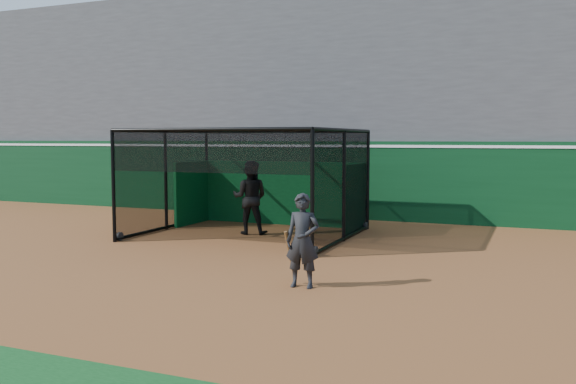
% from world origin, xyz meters
% --- Properties ---
extents(ground, '(120.00, 120.00, 0.00)m').
position_xyz_m(ground, '(0.00, 0.00, 0.00)').
color(ground, brown).
rests_on(ground, ground).
extents(outfield_wall, '(50.00, 0.50, 2.50)m').
position_xyz_m(outfield_wall, '(0.00, 8.50, 1.29)').
color(outfield_wall, '#093518').
rests_on(outfield_wall, ground).
extents(grandstand, '(50.00, 7.85, 8.95)m').
position_xyz_m(grandstand, '(0.00, 12.27, 4.48)').
color(grandstand, '#4C4C4F').
rests_on(grandstand, ground).
extents(batting_cage, '(5.36, 4.70, 2.79)m').
position_xyz_m(batting_cage, '(-1.18, 4.16, 1.39)').
color(batting_cage, black).
rests_on(batting_cage, ground).
extents(batter, '(1.12, 0.97, 1.99)m').
position_xyz_m(batter, '(-1.23, 4.30, 1.00)').
color(batter, black).
rests_on(batter, ground).
extents(on_deck_player, '(0.63, 0.44, 1.65)m').
position_xyz_m(on_deck_player, '(2.22, -0.73, 0.82)').
color(on_deck_player, black).
rests_on(on_deck_player, ground).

